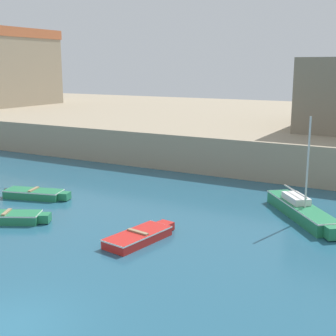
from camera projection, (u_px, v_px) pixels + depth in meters
name	position (u px, v px, depth m)	size (l,w,h in m)	color
ground_plane	(10.00, 327.00, 14.68)	(200.00, 200.00, 0.00)	#235670
quay_seawall	(313.00, 129.00, 50.27)	(120.00, 40.00, 2.85)	gray
sailboat_green_0	(301.00, 210.00, 25.22)	(5.14, 5.98, 5.53)	#237A4C
dinghy_red_2	(140.00, 236.00, 21.87)	(1.93, 4.16, 0.53)	red
dinghy_green_3	(36.00, 194.00, 29.00)	(4.31, 2.25, 0.60)	#237A4C
dinghy_green_4	(9.00, 217.00, 24.50)	(4.00, 2.72, 0.60)	#237A4C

